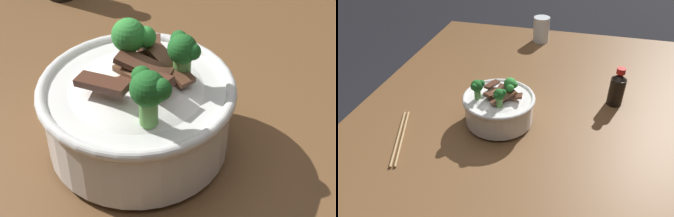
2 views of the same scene
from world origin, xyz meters
The scene contains 5 objects.
dining_table centered at (0.00, 0.00, 0.72)m, with size 1.51×1.09×0.80m.
rice_bowl centered at (0.01, -0.08, 0.86)m, with size 0.21×0.21×0.15m.
drinking_glass centered at (-0.61, -0.05, 0.85)m, with size 0.07×0.07×0.11m.
chopsticks_pair centered at (0.16, -0.33, 0.80)m, with size 0.23×0.10×0.01m.
soy_sauce_bottle centered at (-0.17, 0.26, 0.86)m, with size 0.05×0.05×0.13m.
Camera 2 is at (0.75, 0.13, 1.40)m, focal length 34.11 mm.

